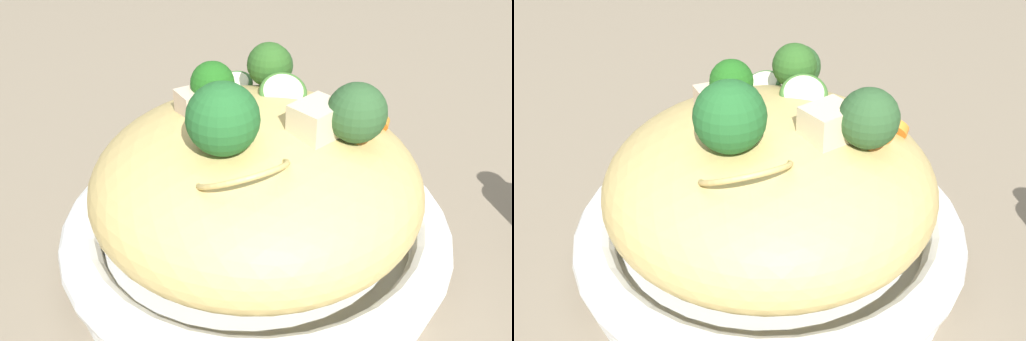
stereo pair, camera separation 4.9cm
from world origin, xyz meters
The scene contains 7 objects.
ground_plane centered at (0.00, 0.00, 0.00)m, with size 3.00×3.00×0.00m, color #7D6F5A.
serving_bowl centered at (0.00, 0.00, 0.03)m, with size 0.32×0.32×0.05m.
noodle_heap centered at (0.00, 0.00, 0.08)m, with size 0.27×0.27×0.13m.
broccoli_florets centered at (0.01, 0.01, 0.15)m, with size 0.16×0.21×0.08m.
carrot_coins centered at (0.06, 0.01, 0.13)m, with size 0.14×0.10×0.04m.
zucchini_slices centered at (0.01, 0.04, 0.13)m, with size 0.15×0.15×0.05m.
chicken_chunks centered at (0.02, 0.00, 0.14)m, with size 0.14×0.07×0.03m.
Camera 1 is at (0.06, -0.41, 0.36)m, focal length 43.05 mm.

